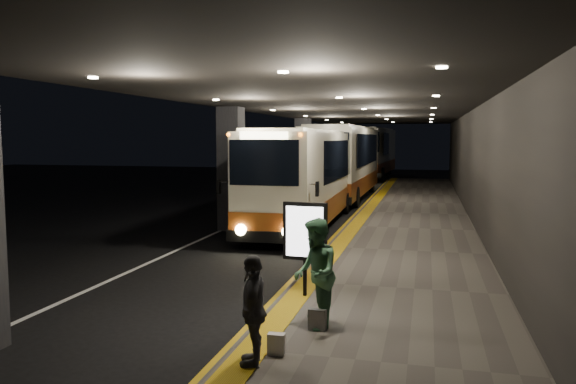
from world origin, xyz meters
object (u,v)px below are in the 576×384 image
at_px(coach_third, 372,154).
at_px(bag_polka, 317,320).
at_px(coach_main, 305,181).
at_px(passenger_waiting_grey, 254,310).
at_px(passenger_boarding, 314,238).
at_px(info_sign, 305,233).
at_px(coach_second, 344,165).
at_px(passenger_waiting_green, 315,273).
at_px(bag_plain, 276,344).
at_px(stanchion_post, 317,245).

height_order(coach_third, bag_polka, coach_third).
bearing_deg(coach_main, coach_third, 89.33).
distance_m(coach_main, passenger_waiting_grey, 13.54).
relative_size(coach_main, coach_third, 0.87).
xyz_separation_m(passenger_boarding, info_sign, (0.20, -1.95, 0.46)).
xyz_separation_m(coach_main, passenger_boarding, (1.93, -7.92, -0.71)).
relative_size(coach_second, info_sign, 6.41).
relative_size(coach_main, info_sign, 5.94).
relative_size(coach_third, info_sign, 6.80).
distance_m(passenger_waiting_green, info_sign, 1.89).
xyz_separation_m(passenger_boarding, bag_plain, (0.44, -5.02, -0.66)).
bearing_deg(stanchion_post, bag_plain, -85.08).
bearing_deg(passenger_boarding, stanchion_post, -15.29).
distance_m(info_sign, stanchion_post, 2.71).
xyz_separation_m(passenger_boarding, stanchion_post, (-0.05, 0.64, -0.28)).
relative_size(passenger_waiting_green, info_sign, 0.97).
relative_size(passenger_waiting_green, bag_polka, 5.21).
relative_size(passenger_waiting_grey, bag_plain, 4.99).
relative_size(passenger_boarding, bag_plain, 5.24).
xyz_separation_m(bag_plain, stanchion_post, (-0.49, 5.66, 0.38)).
distance_m(coach_second, passenger_boarding, 17.73).
distance_m(passenger_waiting_grey, bag_polka, 1.79).
xyz_separation_m(coach_third, bag_polka, (2.83, -38.61, -1.60)).
height_order(coach_third, info_sign, coach_third).
bearing_deg(bag_polka, coach_third, 94.19).
bearing_deg(stanchion_post, bag_polka, -79.02).
distance_m(passenger_waiting_grey, info_sign, 3.52).
bearing_deg(coach_main, coach_second, 88.83).
height_order(coach_third, passenger_waiting_grey, coach_third).
bearing_deg(coach_main, passenger_boarding, -77.17).
height_order(coach_second, passenger_boarding, coach_second).
relative_size(passenger_boarding, info_sign, 0.86).
relative_size(coach_main, passenger_boarding, 6.87).
distance_m(passenger_boarding, bag_plain, 5.08).
height_order(passenger_boarding, passenger_waiting_grey, passenger_boarding).
bearing_deg(passenger_boarding, bag_plain, 165.20).
relative_size(passenger_waiting_grey, stanchion_post, 1.45).
bearing_deg(coach_second, passenger_waiting_grey, -84.38).
height_order(passenger_waiting_green, bag_polka, passenger_waiting_green).
bearing_deg(bag_polka, info_sign, 108.09).
relative_size(coach_second, bag_polka, 34.37).
bearing_deg(passenger_boarding, passenger_waiting_green, 171.79).
bearing_deg(coach_third, coach_second, -87.11).
height_order(coach_main, info_sign, coach_main).
bearing_deg(coach_third, passenger_boarding, -84.26).
relative_size(bag_plain, info_sign, 0.17).
distance_m(bag_polka, info_sign, 2.29).
relative_size(passenger_waiting_grey, bag_polka, 4.42).
height_order(coach_third, passenger_waiting_green, coach_third).
height_order(coach_second, passenger_waiting_grey, coach_second).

